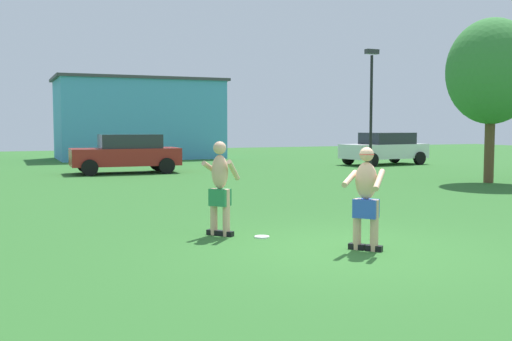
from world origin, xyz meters
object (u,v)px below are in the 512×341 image
object	(u,v)px
lamp_post	(371,96)
car_red_mid_lot	(127,153)
car_white_far_end	(385,148)
player_with_cap	(366,194)
tree_behind_players	(492,72)
frisbee	(262,237)
player_in_green	(220,186)

from	to	relation	value
lamp_post	car_red_mid_lot	bearing A→B (deg)	164.32
car_red_mid_lot	lamp_post	distance (m)	10.55
car_white_far_end	player_with_cap	bearing A→B (deg)	-125.87
car_red_mid_lot	car_white_far_end	xyz separation A→B (m)	(12.79, 0.30, 0.00)
player_with_cap	tree_behind_players	world-z (taller)	tree_behind_players
car_red_mid_lot	frisbee	bearing A→B (deg)	-92.08
lamp_post	player_with_cap	bearing A→B (deg)	-124.00
car_white_far_end	lamp_post	bearing A→B (deg)	-133.31
frisbee	car_white_far_end	bearing A→B (deg)	49.01
car_white_far_end	frisbee	bearing A→B (deg)	-130.99
player_in_green	tree_behind_players	xyz separation A→B (m)	(11.73, 5.70, 2.86)
player_with_cap	player_in_green	world-z (taller)	player_in_green
player_in_green	frisbee	world-z (taller)	player_in_green
frisbee	tree_behind_players	distance (m)	13.26
player_with_cap	tree_behind_players	distance (m)	13.04
lamp_post	player_in_green	bearing A→B (deg)	-133.09
player_in_green	lamp_post	world-z (taller)	lamp_post
frisbee	tree_behind_players	world-z (taller)	tree_behind_players
car_white_far_end	tree_behind_players	size ratio (longest dim) A/B	0.81
player_with_cap	car_white_far_end	xyz separation A→B (m)	(12.27, 16.97, -0.06)
player_in_green	car_red_mid_lot	world-z (taller)	player_in_green
car_red_mid_lot	lamp_post	xyz separation A→B (m)	(9.89, -2.78, 2.38)
player_with_cap	frisbee	world-z (taller)	player_with_cap
car_white_far_end	player_in_green	bearing A→B (deg)	-133.14
player_with_cap	player_in_green	xyz separation A→B (m)	(-1.67, 2.09, -0.01)
player_in_green	frisbee	size ratio (longest dim) A/B	6.28
player_in_green	car_white_far_end	bearing A→B (deg)	46.86
player_with_cap	lamp_post	distance (m)	16.92
player_in_green	car_white_far_end	world-z (taller)	player_in_green
car_red_mid_lot	player_in_green	bearing A→B (deg)	-94.50
player_with_cap	player_in_green	bearing A→B (deg)	128.58
frisbee	lamp_post	xyz separation A→B (m)	(10.44, 12.27, 3.20)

